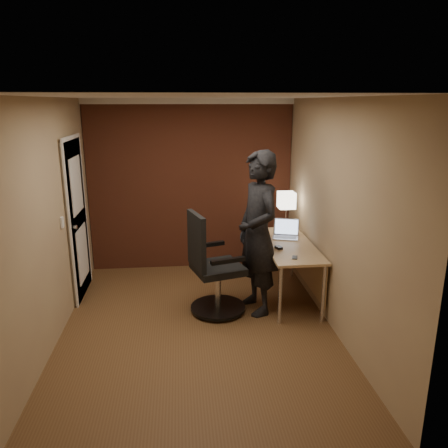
# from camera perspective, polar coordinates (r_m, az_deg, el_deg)

# --- Properties ---
(room) EXTENTS (4.00, 4.00, 4.00)m
(room) POSITION_cam_1_polar(r_m,az_deg,el_deg) (6.06, -6.86, 5.26)
(room) COLOR brown
(room) RESTS_ON ground
(desk) EXTENTS (0.60, 1.50, 0.73)m
(desk) POSITION_cam_1_polar(r_m,az_deg,el_deg) (5.62, 9.08, -3.76)
(desk) COLOR tan
(desk) RESTS_ON ground
(desk_lamp) EXTENTS (0.22, 0.22, 0.54)m
(desk_lamp) POSITION_cam_1_polar(r_m,az_deg,el_deg) (6.04, 8.16, 3.03)
(desk_lamp) COLOR silver
(desk_lamp) RESTS_ON desk
(laptop) EXTENTS (0.39, 0.34, 0.23)m
(laptop) POSITION_cam_1_polar(r_m,az_deg,el_deg) (5.81, 8.08, -1.08)
(laptop) COLOR silver
(laptop) RESTS_ON desk
(mouse) EXTENTS (0.09, 0.11, 0.03)m
(mouse) POSITION_cam_1_polar(r_m,az_deg,el_deg) (5.34, 7.16, -3.07)
(mouse) COLOR black
(mouse) RESTS_ON desk
(phone) EXTENTS (0.09, 0.13, 0.01)m
(phone) POSITION_cam_1_polar(r_m,az_deg,el_deg) (5.07, 9.24, -4.33)
(phone) COLOR black
(phone) RESTS_ON desk
(office_chair) EXTENTS (0.69, 0.76, 1.22)m
(office_chair) POSITION_cam_1_polar(r_m,az_deg,el_deg) (5.16, -1.61, -6.09)
(office_chair) COLOR black
(office_chair) RESTS_ON ground
(person) EXTENTS (0.64, 0.81, 1.94)m
(person) POSITION_cam_1_polar(r_m,az_deg,el_deg) (5.11, 4.44, -1.26)
(person) COLOR black
(person) RESTS_ON ground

